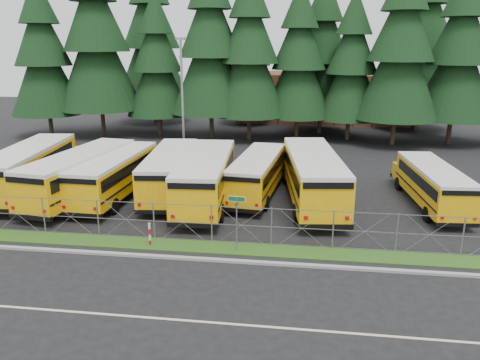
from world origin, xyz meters
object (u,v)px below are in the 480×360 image
at_px(bus_1, 84,175).
at_px(bus_4, 207,179).
at_px(bus_2, 117,176).
at_px(bus_5, 258,175).
at_px(bus_0, 32,169).
at_px(street_sign, 237,212).
at_px(bus_east, 431,186).
at_px(bus_3, 171,173).
at_px(bus_6, 312,178).
at_px(light_standard, 182,98).
at_px(striped_bollard, 150,234).

relative_size(bus_1, bus_4, 0.98).
height_order(bus_2, bus_5, bus_2).
height_order(bus_0, street_sign, bus_0).
bearing_deg(bus_0, street_sign, -33.31).
bearing_deg(bus_5, bus_east, 1.79).
bearing_deg(bus_0, bus_east, -5.04).
relative_size(bus_0, bus_2, 1.10).
height_order(bus_3, bus_east, bus_3).
distance_m(bus_0, bus_east, 25.90).
relative_size(bus_6, light_standard, 1.22).
xyz_separation_m(bus_0, light_standard, (8.32, 8.60, 3.94)).
height_order(bus_4, light_standard, light_standard).
bearing_deg(street_sign, bus_4, 112.34).
height_order(bus_0, bus_3, bus_0).
height_order(bus_2, striped_bollard, bus_2).
bearing_deg(bus_4, bus_0, 173.81).
bearing_deg(street_sign, bus_east, 37.00).
height_order(bus_1, bus_3, bus_1).
xyz_separation_m(bus_6, street_sign, (-3.66, -7.87, 0.42)).
xyz_separation_m(bus_5, bus_6, (3.48, -1.16, 0.27)).
xyz_separation_m(bus_4, bus_5, (3.06, 2.01, -0.21)).
distance_m(bus_0, bus_1, 4.12).
relative_size(bus_0, bus_5, 1.16).
relative_size(bus_1, striped_bollard, 9.69).
bearing_deg(striped_bollard, bus_1, 134.09).
distance_m(bus_0, striped_bollard, 13.04).
distance_m(bus_3, bus_5, 5.78).
relative_size(bus_4, striped_bollard, 9.87).
bearing_deg(bus_1, bus_3, 23.93).
xyz_separation_m(bus_4, striped_bollard, (-1.48, -6.94, -0.95)).
bearing_deg(striped_bollard, bus_5, 63.08).
bearing_deg(bus_2, striped_bollard, -55.65).
relative_size(bus_5, striped_bollard, 8.55).
distance_m(bus_3, bus_4, 3.02).
distance_m(bus_5, street_sign, 9.06).
relative_size(bus_4, bus_5, 1.15).
bearing_deg(bus_east, bus_5, 171.27).
distance_m(bus_0, bus_4, 12.11).
xyz_separation_m(bus_2, bus_east, (19.81, 0.89, -0.14)).
xyz_separation_m(bus_east, street_sign, (-10.91, -8.22, 0.75)).
height_order(bus_0, bus_2, bus_0).
height_order(bus_6, striped_bollard, bus_6).
bearing_deg(bus_1, bus_5, 18.84).
bearing_deg(bus_3, bus_1, -169.59).
bearing_deg(street_sign, bus_5, 88.85).
distance_m(bus_3, bus_6, 9.24).
distance_m(bus_0, street_sign, 16.80).
bearing_deg(bus_4, bus_east, 1.51).
height_order(street_sign, striped_bollard, street_sign).
bearing_deg(striped_bollard, light_standard, 98.11).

